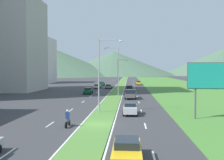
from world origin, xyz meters
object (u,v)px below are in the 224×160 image
street_lamp_mid (117,68)px  car_7 (129,88)px  car_0 (88,91)px  motorcycle_rider (68,120)px  pickup_truck_0 (130,94)px  car_1 (127,151)px  car_4 (102,84)px  car_5 (109,86)px  car_3 (97,86)px  billboard_roadside (214,78)px  car_8 (130,108)px  street_lamp_near (101,70)px  street_lamp_far (119,72)px  car_6 (138,83)px

street_lamp_mid → car_7: (2.76, 12.94, -5.45)m
car_0 → motorcycle_rider: (3.79, -36.15, -0.04)m
pickup_truck_0 → motorcycle_rider: bearing=-13.8°
car_1 → car_4: size_ratio=1.10×
motorcycle_rider → car_5: bearing=0.3°
car_3 → car_4: car_4 is taller
billboard_roadside → pickup_truck_0: bearing=114.7°
billboard_roadside → car_3: size_ratio=1.46×
car_8 → pickup_truck_0: bearing=179.9°
car_1 → car_7: 54.43m
car_5 → car_8: (6.70, -46.66, 0.08)m
street_lamp_near → billboard_roadside: street_lamp_near is taller
street_lamp_far → billboard_roadside: bearing=-75.0°
car_3 → car_4: size_ratio=1.11×
car_0 → pickup_truck_0: pickup_truck_0 is taller
car_7 → pickup_truck_0: (0.22, -18.39, 0.18)m
billboard_roadside → car_4: (-20.31, 64.39, -4.21)m
car_4 → car_5: car_4 is taller
car_1 → pickup_truck_0: (0.24, 36.04, 0.23)m
car_0 → car_5: size_ratio=1.03×
street_lamp_near → car_4: 61.01m
car_1 → car_7: (0.02, 54.43, 0.05)m
street_lamp_far → billboard_roadside: (13.23, -49.38, -0.33)m
street_lamp_mid → car_0: size_ratio=2.59×
car_5 → motorcycle_rider: motorcycle_rider is taller
street_lamp_mid → car_6: street_lamp_mid is taller
pickup_truck_0 → car_8: bearing=-0.1°
street_lamp_mid → car_8: 24.62m
street_lamp_near → pickup_truck_0: street_lamp_near is taller
street_lamp_mid → pickup_truck_0: size_ratio=2.03×
car_4 → car_5: bearing=-165.6°
billboard_roadside → car_1: (-10.02, -14.83, -4.22)m
car_3 → car_7: car_7 is taller
street_lamp_near → street_lamp_mid: bearing=87.6°
car_1 → car_5: 64.66m
car_0 → street_lamp_far: bearing=-20.4°
street_lamp_near → street_lamp_mid: street_lamp_mid is taller
car_6 → car_5: bearing=-26.0°
car_4 → car_8: bearing=-170.3°
car_8 → car_3: bearing=-167.5°
street_lamp_far → car_0: 20.01m
car_3 → car_4: bearing=1.1°
street_lamp_far → billboard_roadside: street_lamp_far is taller
car_3 → car_8: (10.23, -46.00, 0.05)m
car_4 → car_3: bearing=-178.9°
motorcycle_rider → street_lamp_near: bearing=-15.6°
car_8 → motorcycle_rider: (-6.44, -7.88, -0.04)m
street_lamp_far → car_5: street_lamp_far is taller
car_1 → car_5: bearing=-174.2°
car_5 → car_8: 47.14m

